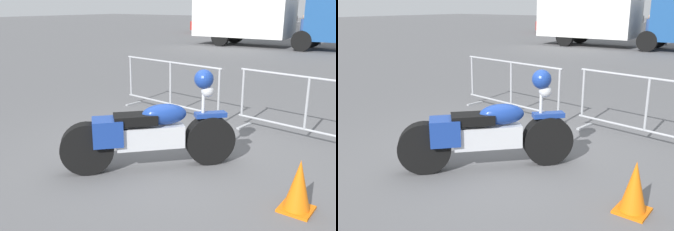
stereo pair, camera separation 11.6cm
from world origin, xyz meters
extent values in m
plane|color=#5B5B5E|center=(0.00, 0.00, 0.00)|extent=(120.00, 120.00, 0.00)
cylinder|color=black|center=(0.64, 0.22, 0.34)|extent=(0.60, 0.64, 0.69)
cylinder|color=black|center=(-0.47, -1.01, 0.34)|extent=(0.60, 0.64, 0.69)
cube|color=silver|center=(0.09, -0.40, 0.45)|extent=(0.80, 0.84, 0.30)
ellipsoid|color=navy|center=(0.22, -0.25, 0.75)|extent=(0.61, 0.63, 0.28)
cube|color=black|center=(-0.04, -0.54, 0.71)|extent=(0.60, 0.62, 0.13)
cube|color=navy|center=(-0.29, -0.81, 0.56)|extent=(0.51, 0.52, 0.34)
cube|color=navy|center=(0.64, 0.22, 0.71)|extent=(0.40, 0.42, 0.06)
cylinder|color=silver|center=(0.57, 0.14, 0.85)|extent=(0.06, 0.06, 0.48)
sphere|color=silver|center=(0.61, 0.18, 1.04)|extent=(0.17, 0.17, 0.17)
sphere|color=navy|center=(0.57, 0.14, 1.20)|extent=(0.26, 0.26, 0.26)
cylinder|color=#9EA0A5|center=(-1.26, 1.90, 1.05)|extent=(2.44, 0.28, 0.04)
cylinder|color=#9EA0A5|center=(-1.26, 1.90, 0.20)|extent=(2.44, 0.28, 0.04)
cylinder|color=#9EA0A5|center=(-2.43, 2.02, 0.62)|extent=(0.05, 0.05, 0.85)
cylinder|color=#9EA0A5|center=(-1.26, 1.90, 0.62)|extent=(0.05, 0.05, 0.85)
cylinder|color=#9EA0A5|center=(-0.09, 1.79, 0.62)|extent=(0.05, 0.05, 0.85)
cube|color=#9EA0A5|center=(-2.36, 2.01, 0.01)|extent=(0.10, 0.44, 0.03)
cube|color=#9EA0A5|center=(-0.16, 1.79, 0.01)|extent=(0.10, 0.44, 0.03)
cylinder|color=#9EA0A5|center=(1.43, 1.90, 1.05)|extent=(2.44, 0.28, 0.04)
cylinder|color=#9EA0A5|center=(1.43, 1.90, 0.20)|extent=(2.44, 0.28, 0.04)
cylinder|color=#9EA0A5|center=(0.27, 2.02, 0.62)|extent=(0.05, 0.05, 0.85)
cylinder|color=#9EA0A5|center=(1.43, 1.90, 0.62)|extent=(0.05, 0.05, 0.85)
cube|color=#9EA0A5|center=(0.33, 2.01, 0.01)|extent=(0.10, 0.44, 0.03)
cube|color=white|center=(-5.92, 14.85, 1.73)|extent=(5.12, 2.58, 2.50)
cube|color=#1E4C8C|center=(-1.63, 15.09, 1.43)|extent=(1.92, 2.28, 1.90)
cylinder|color=black|center=(-2.61, 16.01, 0.48)|extent=(0.97, 0.33, 0.96)
cylinder|color=black|center=(-2.50, 14.08, 0.48)|extent=(0.97, 0.33, 0.96)
cylinder|color=black|center=(-6.82, 15.77, 0.48)|extent=(0.97, 0.33, 0.96)
cylinder|color=black|center=(-6.71, 13.84, 0.48)|extent=(0.97, 0.33, 0.96)
cube|color=#B21E19|center=(-12.54, 22.62, 0.57)|extent=(2.28, 4.21, 0.65)
cube|color=#1E232B|center=(-12.51, 22.48, 1.12)|extent=(1.82, 2.27, 0.46)
cylinder|color=black|center=(-13.43, 23.76, 0.30)|extent=(0.30, 0.62, 0.59)
cylinder|color=black|center=(-12.08, 23.99, 0.30)|extent=(0.30, 0.62, 0.59)
cylinder|color=black|center=(-13.00, 21.24, 0.30)|extent=(0.30, 0.62, 0.59)
cylinder|color=black|center=(-11.65, 21.47, 0.30)|extent=(0.30, 0.62, 0.59)
cube|color=#236B38|center=(-9.50, 22.68, 0.62)|extent=(2.50, 4.63, 0.72)
cube|color=#1E232B|center=(-9.47, 22.53, 1.24)|extent=(2.00, 2.49, 0.51)
cylinder|color=black|center=(-10.47, 23.94, 0.33)|extent=(0.33, 0.68, 0.65)
cylinder|color=black|center=(-8.99, 24.19, 0.33)|extent=(0.33, 0.68, 0.65)
cylinder|color=black|center=(-10.00, 21.16, 0.33)|extent=(0.33, 0.68, 0.65)
cylinder|color=black|center=(-8.52, 21.42, 0.33)|extent=(0.33, 0.68, 0.65)
cube|color=#B7BABF|center=(-6.46, 22.56, 0.57)|extent=(2.30, 4.25, 0.66)
cube|color=#1E232B|center=(-6.43, 22.43, 1.13)|extent=(1.83, 2.29, 0.47)
cylinder|color=black|center=(-7.35, 23.72, 0.30)|extent=(0.30, 0.63, 0.60)
cylinder|color=black|center=(-5.99, 23.95, 0.30)|extent=(0.30, 0.63, 0.60)
cylinder|color=black|center=(-6.92, 21.18, 0.30)|extent=(0.30, 0.63, 0.60)
cylinder|color=black|center=(-5.56, 21.41, 0.30)|extent=(0.30, 0.63, 0.60)
cube|color=black|center=(-3.41, 22.80, 0.58)|extent=(2.33, 4.31, 0.67)
cube|color=#1E232B|center=(-3.39, 22.66, 1.15)|extent=(1.86, 2.32, 0.48)
cylinder|color=black|center=(-4.32, 23.97, 0.30)|extent=(0.31, 0.64, 0.61)
cylinder|color=black|center=(-3.88, 21.39, 0.30)|extent=(0.31, 0.64, 0.61)
cylinder|color=#262838|center=(-2.58, 14.48, 0.42)|extent=(0.31, 0.31, 0.85)
cylinder|color=#2D4C8C|center=(-2.58, 14.48, 1.16)|extent=(0.43, 0.43, 0.62)
sphere|color=tan|center=(-2.58, 14.48, 1.58)|extent=(0.22, 0.22, 0.22)
cube|color=orange|center=(2.06, -0.31, 0.01)|extent=(0.34, 0.34, 0.03)
cone|color=orange|center=(2.06, -0.31, 0.31)|extent=(0.28, 0.28, 0.56)
camera|label=1|loc=(3.08, -4.03, 2.15)|focal=40.00mm
camera|label=2|loc=(3.17, -3.96, 2.15)|focal=40.00mm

